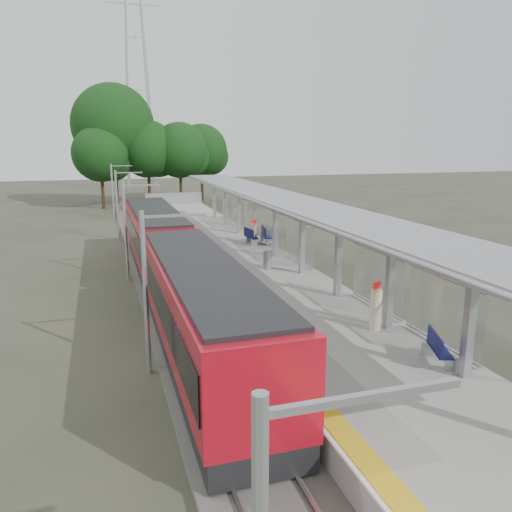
{
  "coord_description": "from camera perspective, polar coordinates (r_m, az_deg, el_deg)",
  "views": [
    {
      "loc": [
        -7.47,
        -8.63,
        7.45
      ],
      "look_at": [
        -0.76,
        12.92,
        2.3
      ],
      "focal_mm": 35.0,
      "sensor_mm": 36.0,
      "label": 1
    }
  ],
  "objects": [
    {
      "name": "end_fence",
      "position": [
        54.41,
        -9.37,
        6.51
      ],
      "size": [
        6.0,
        0.1,
        1.2
      ],
      "primitive_type": "cube",
      "color": "#9EA0A5",
      "rests_on": "platform"
    },
    {
      "name": "bench_mid",
      "position": [
        32.33,
        -0.65,
        2.33
      ],
      "size": [
        0.62,
        1.56,
        1.04
      ],
      "rotation": [
        0.0,
        0.0,
        0.11
      ],
      "color": "#0E1047",
      "rests_on": "platform"
    },
    {
      "name": "catenary_masts",
      "position": [
        28.03,
        -14.53,
        3.12
      ],
      "size": [
        2.08,
        48.16,
        5.4
      ],
      "color": "#9EA0A5",
      "rests_on": "ground"
    },
    {
      "name": "platform",
      "position": [
        30.39,
        -2.61,
        -0.38
      ],
      "size": [
        6.0,
        50.0,
        1.0
      ],
      "primitive_type": "cube",
      "color": "gray",
      "rests_on": "ground"
    },
    {
      "name": "tactile_strip",
      "position": [
        29.75,
        -7.37,
        0.25
      ],
      "size": [
        0.6,
        50.0,
        0.02
      ],
      "primitive_type": "cube",
      "color": "gold",
      "rests_on": "platform"
    },
    {
      "name": "pylon",
      "position": [
        82.7,
        -13.52,
        20.55
      ],
      "size": [
        8.0,
        4.0,
        38.0
      ],
      "primitive_type": null,
      "color": "#9EA0A5",
      "rests_on": "ground"
    },
    {
      "name": "tree_cluster",
      "position": [
        62.3,
        -13.1,
        12.83
      ],
      "size": [
        18.93,
        11.26,
        14.23
      ],
      "color": "#382316",
      "rests_on": "ground"
    },
    {
      "name": "bench_far",
      "position": [
        32.4,
        1.1,
        2.47
      ],
      "size": [
        0.8,
        1.76,
        1.16
      ],
      "rotation": [
        0.0,
        0.0,
        -0.17
      ],
      "color": "#0E1047",
      "rests_on": "platform"
    },
    {
      "name": "train",
      "position": [
        23.42,
        -9.55,
        -0.65
      ],
      "size": [
        2.74,
        27.6,
        3.62
      ],
      "color": "black",
      "rests_on": "ground"
    },
    {
      "name": "canopy",
      "position": [
        26.62,
        2.78,
        5.83
      ],
      "size": [
        3.27,
        38.0,
        3.66
      ],
      "color": "#9EA0A5",
      "rests_on": "platform"
    },
    {
      "name": "info_pillar_far",
      "position": [
        32.26,
        -0.24,
        2.58
      ],
      "size": [
        0.36,
        0.36,
        1.61
      ],
      "rotation": [
        0.0,
        0.0,
        0.16
      ],
      "color": "beige",
      "rests_on": "platform"
    },
    {
      "name": "ground",
      "position": [
        13.63,
        21.05,
        -21.24
      ],
      "size": [
        200.0,
        200.0,
        0.0
      ],
      "primitive_type": "plane",
      "color": "#474438",
      "rests_on": "ground"
    },
    {
      "name": "litter_bin",
      "position": [
        25.96,
        1.34,
        -0.44
      ],
      "size": [
        0.52,
        0.52,
        0.97
      ],
      "primitive_type": "cylinder",
      "rotation": [
        0.0,
        0.0,
        0.1
      ],
      "color": "#9EA0A5",
      "rests_on": "platform"
    },
    {
      "name": "info_pillar_near",
      "position": [
        18.03,
        13.53,
        -5.93
      ],
      "size": [
        0.39,
        0.39,
        1.74
      ],
      "rotation": [
        0.0,
        0.0,
        0.31
      ],
      "color": "beige",
      "rests_on": "platform"
    },
    {
      "name": "trackbed",
      "position": [
        29.7,
        -11.03,
        -1.68
      ],
      "size": [
        3.0,
        70.0,
        0.24
      ],
      "primitive_type": "cube",
      "color": "#59544C",
      "rests_on": "ground"
    },
    {
      "name": "bench_near",
      "position": [
        15.99,
        20.03,
        -9.77
      ],
      "size": [
        0.92,
        1.48,
        0.97
      ],
      "rotation": [
        0.0,
        0.0,
        -0.37
      ],
      "color": "#0E1047",
      "rests_on": "platform"
    }
  ]
}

